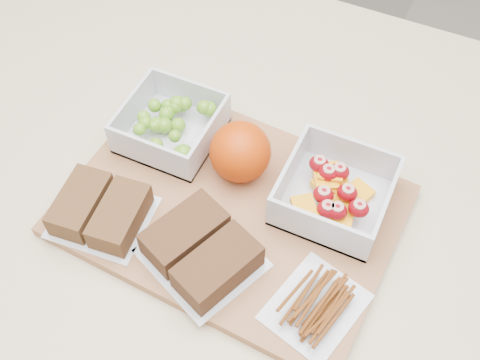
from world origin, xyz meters
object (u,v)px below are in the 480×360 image
(sandwich_bag_center, at_px, (201,251))
(pretzel_bag, at_px, (316,303))
(grape_container, at_px, (172,124))
(sandwich_bag_left, at_px, (100,210))
(fruit_container, at_px, (334,193))
(cutting_board, at_px, (231,210))
(orange, at_px, (240,152))

(sandwich_bag_center, height_order, pretzel_bag, sandwich_bag_center)
(grape_container, height_order, sandwich_bag_left, grape_container)
(sandwich_bag_left, relative_size, pretzel_bag, 0.98)
(fruit_container, xyz_separation_m, sandwich_bag_left, (-0.26, -0.15, -0.00))
(sandwich_bag_center, relative_size, pretzel_bag, 1.28)
(cutting_board, xyz_separation_m, orange, (-0.01, 0.06, 0.05))
(cutting_board, bearing_deg, orange, 106.68)
(sandwich_bag_left, relative_size, sandwich_bag_center, 0.76)
(fruit_container, bearing_deg, sandwich_bag_left, -150.65)
(pretzel_bag, bearing_deg, orange, 138.69)
(cutting_board, xyz_separation_m, sandwich_bag_center, (-0.00, -0.08, 0.03))
(orange, relative_size, sandwich_bag_left, 0.63)
(fruit_container, distance_m, pretzel_bag, 0.15)
(grape_container, relative_size, fruit_container, 0.94)
(orange, bearing_deg, grape_container, 171.35)
(grape_container, distance_m, orange, 0.12)
(fruit_container, xyz_separation_m, pretzel_bag, (0.03, -0.15, -0.01))
(cutting_board, distance_m, pretzel_bag, 0.17)
(orange, bearing_deg, fruit_container, 1.20)
(pretzel_bag, bearing_deg, fruit_container, 102.23)
(cutting_board, bearing_deg, sandwich_bag_left, -146.06)
(sandwich_bag_center, bearing_deg, sandwich_bag_left, -179.47)
(sandwich_bag_left, bearing_deg, pretzel_bag, -0.01)
(sandwich_bag_left, xyz_separation_m, sandwich_bag_center, (0.14, 0.00, 0.00))
(sandwich_bag_left, height_order, pretzel_bag, sandwich_bag_left)
(sandwich_bag_left, distance_m, sandwich_bag_center, 0.14)
(grape_container, xyz_separation_m, fruit_container, (0.25, -0.01, -0.00))
(orange, relative_size, sandwich_bag_center, 0.48)
(grape_container, xyz_separation_m, pretzel_bag, (0.28, -0.16, -0.01))
(fruit_container, height_order, orange, orange)
(orange, height_order, pretzel_bag, orange)
(orange, xyz_separation_m, pretzel_bag, (0.16, -0.14, -0.03))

